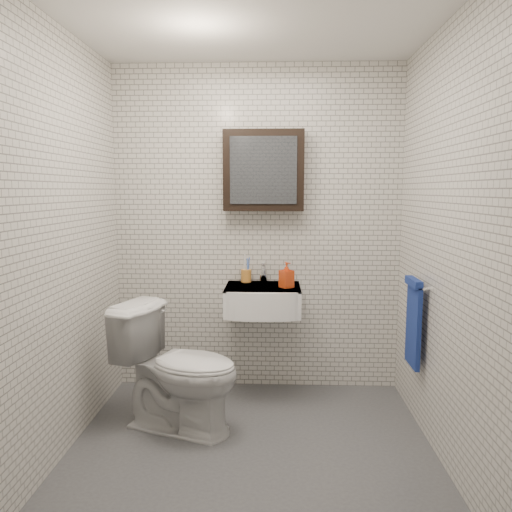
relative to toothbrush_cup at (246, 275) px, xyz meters
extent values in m
cube|color=#45484C|center=(0.08, -0.94, -0.90)|extent=(2.20, 2.00, 0.01)
cube|color=silver|center=(0.08, 0.06, 0.35)|extent=(2.20, 0.02, 2.50)
cube|color=silver|center=(0.08, -1.94, 0.35)|extent=(2.20, 0.02, 2.50)
cube|color=silver|center=(-1.02, -0.94, 0.35)|extent=(0.02, 2.00, 2.50)
cube|color=silver|center=(1.18, -0.94, 0.35)|extent=(0.02, 2.00, 2.50)
cube|color=white|center=(0.08, -0.94, 1.60)|extent=(2.20, 2.00, 0.02)
cube|color=white|center=(0.13, -0.17, -0.15)|extent=(0.55, 0.45, 0.20)
cylinder|color=silver|center=(0.13, -0.15, -0.07)|extent=(0.31, 0.31, 0.02)
cylinder|color=silver|center=(0.13, -0.15, -0.06)|extent=(0.04, 0.04, 0.01)
cube|color=white|center=(0.13, -0.17, -0.06)|extent=(0.55, 0.45, 0.01)
cylinder|color=silver|center=(0.13, 0.00, -0.02)|extent=(0.06, 0.06, 0.06)
cylinder|color=silver|center=(0.13, 0.00, 0.04)|extent=(0.03, 0.03, 0.08)
cylinder|color=silver|center=(0.13, -0.06, 0.07)|extent=(0.02, 0.12, 0.02)
cube|color=silver|center=(0.13, 0.03, 0.09)|extent=(0.02, 0.09, 0.01)
cube|color=black|center=(0.13, -0.01, 0.80)|extent=(0.60, 0.14, 0.60)
cube|color=#3F444C|center=(0.13, -0.09, 0.80)|extent=(0.49, 0.01, 0.49)
cylinder|color=silver|center=(1.14, -0.59, 0.05)|extent=(0.02, 0.30, 0.02)
cylinder|color=silver|center=(1.16, -0.46, 0.05)|extent=(0.04, 0.02, 0.02)
cylinder|color=silver|center=(1.16, -0.72, 0.05)|extent=(0.04, 0.02, 0.02)
cube|color=#212D98|center=(1.13, -0.59, -0.22)|extent=(0.03, 0.26, 0.54)
cube|color=#212D98|center=(1.12, -0.59, 0.06)|extent=(0.05, 0.26, 0.05)
cylinder|color=orange|center=(0.00, 0.00, -0.01)|extent=(0.08, 0.08, 0.10)
cylinder|color=white|center=(-0.01, -0.01, 0.06)|extent=(0.02, 0.03, 0.19)
cylinder|color=#4471DB|center=(0.01, -0.01, 0.05)|extent=(0.01, 0.02, 0.17)
cylinder|color=white|center=(-0.01, 0.01, 0.06)|extent=(0.02, 0.04, 0.20)
cylinder|color=#4471DB|center=(0.02, 0.01, 0.05)|extent=(0.02, 0.04, 0.18)
imported|color=orange|center=(0.31, -0.21, 0.04)|extent=(0.12, 0.12, 0.19)
imported|color=white|center=(-0.40, -0.70, -0.49)|extent=(0.91, 0.70, 0.82)
camera|label=1|loc=(0.22, -3.79, 0.65)|focal=35.00mm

